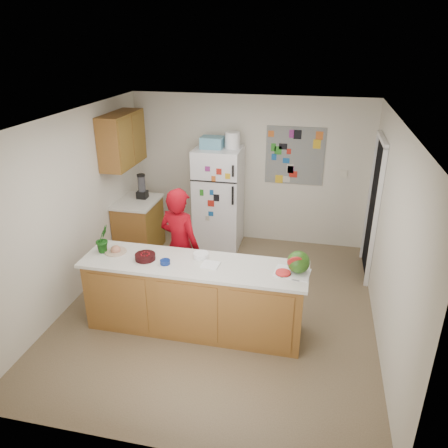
% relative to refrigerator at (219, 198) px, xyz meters
% --- Properties ---
extents(floor, '(4.00, 4.50, 0.02)m').
position_rel_refrigerator_xyz_m(floor, '(0.45, -1.88, -0.86)').
color(floor, brown).
rests_on(floor, ground).
extents(wall_back, '(4.00, 0.02, 2.50)m').
position_rel_refrigerator_xyz_m(wall_back, '(0.45, 0.38, 0.40)').
color(wall_back, beige).
rests_on(wall_back, ground).
extents(wall_left, '(0.02, 4.50, 2.50)m').
position_rel_refrigerator_xyz_m(wall_left, '(-1.56, -1.88, 0.40)').
color(wall_left, beige).
rests_on(wall_left, ground).
extents(wall_right, '(0.02, 4.50, 2.50)m').
position_rel_refrigerator_xyz_m(wall_right, '(2.46, -1.88, 0.40)').
color(wall_right, beige).
rests_on(wall_right, ground).
extents(ceiling, '(4.00, 4.50, 0.02)m').
position_rel_refrigerator_xyz_m(ceiling, '(0.45, -1.88, 1.66)').
color(ceiling, white).
rests_on(ceiling, wall_back).
extents(doorway, '(0.03, 0.85, 2.04)m').
position_rel_refrigerator_xyz_m(doorway, '(2.44, -0.43, 0.17)').
color(doorway, black).
rests_on(doorway, ground).
extents(peninsula_base, '(2.60, 0.62, 0.88)m').
position_rel_refrigerator_xyz_m(peninsula_base, '(0.25, -2.38, -0.41)').
color(peninsula_base, brown).
rests_on(peninsula_base, floor).
extents(peninsula_top, '(2.68, 0.70, 0.04)m').
position_rel_refrigerator_xyz_m(peninsula_top, '(0.25, -2.38, 0.05)').
color(peninsula_top, silver).
rests_on(peninsula_top, peninsula_base).
extents(side_counter_base, '(0.60, 0.80, 0.86)m').
position_rel_refrigerator_xyz_m(side_counter_base, '(-1.24, -0.53, -0.42)').
color(side_counter_base, brown).
rests_on(side_counter_base, floor).
extents(side_counter_top, '(0.64, 0.84, 0.04)m').
position_rel_refrigerator_xyz_m(side_counter_top, '(-1.24, -0.53, 0.03)').
color(side_counter_top, silver).
rests_on(side_counter_top, side_counter_base).
extents(upper_cabinets, '(0.35, 1.00, 0.80)m').
position_rel_refrigerator_xyz_m(upper_cabinets, '(-1.37, -0.58, 1.05)').
color(upper_cabinets, brown).
rests_on(upper_cabinets, wall_left).
extents(refrigerator, '(0.75, 0.70, 1.70)m').
position_rel_refrigerator_xyz_m(refrigerator, '(0.00, 0.00, 0.00)').
color(refrigerator, silver).
rests_on(refrigerator, floor).
extents(fridge_top_bin, '(0.35, 0.28, 0.18)m').
position_rel_refrigerator_xyz_m(fridge_top_bin, '(-0.10, 0.00, 0.94)').
color(fridge_top_bin, '#5999B2').
rests_on(fridge_top_bin, refrigerator).
extents(photo_collage, '(0.95, 0.01, 0.95)m').
position_rel_refrigerator_xyz_m(photo_collage, '(1.20, 0.36, 0.70)').
color(photo_collage, slate).
rests_on(photo_collage, wall_back).
extents(person, '(0.68, 0.55, 1.62)m').
position_rel_refrigerator_xyz_m(person, '(-0.11, -1.79, -0.04)').
color(person, maroon).
rests_on(person, floor).
extents(blender_appliance, '(0.12, 0.12, 0.38)m').
position_rel_refrigerator_xyz_m(blender_appliance, '(-1.19, -0.40, 0.24)').
color(blender_appliance, black).
rests_on(blender_appliance, side_counter_top).
extents(cutting_board, '(0.42, 0.33, 0.01)m').
position_rel_refrigerator_xyz_m(cutting_board, '(1.40, -2.37, 0.08)').
color(cutting_board, white).
rests_on(cutting_board, peninsula_top).
extents(watermelon, '(0.25, 0.25, 0.25)m').
position_rel_refrigerator_xyz_m(watermelon, '(1.46, -2.35, 0.21)').
color(watermelon, '#355C1A').
rests_on(watermelon, cutting_board).
extents(watermelon_slice, '(0.17, 0.17, 0.02)m').
position_rel_refrigerator_xyz_m(watermelon_slice, '(1.30, -2.42, 0.09)').
color(watermelon_slice, red).
rests_on(watermelon_slice, cutting_board).
extents(cherry_bowl, '(0.31, 0.31, 0.07)m').
position_rel_refrigerator_xyz_m(cherry_bowl, '(-0.33, -2.42, 0.11)').
color(cherry_bowl, black).
rests_on(cherry_bowl, peninsula_top).
extents(white_bowl, '(0.24, 0.24, 0.06)m').
position_rel_refrigerator_xyz_m(white_bowl, '(0.30, -2.23, 0.10)').
color(white_bowl, white).
rests_on(white_bowl, peninsula_top).
extents(cobalt_bowl, '(0.16, 0.16, 0.05)m').
position_rel_refrigerator_xyz_m(cobalt_bowl, '(-0.06, -2.47, 0.10)').
color(cobalt_bowl, navy).
rests_on(cobalt_bowl, peninsula_top).
extents(plate, '(0.31, 0.31, 0.02)m').
position_rel_refrigerator_xyz_m(plate, '(-0.76, -2.32, 0.08)').
color(plate, '#B7B08C').
rests_on(plate, peninsula_top).
extents(paper_towel, '(0.21, 0.19, 0.02)m').
position_rel_refrigerator_xyz_m(paper_towel, '(0.46, -2.40, 0.08)').
color(paper_towel, white).
rests_on(paper_towel, peninsula_top).
extents(keys, '(0.09, 0.05, 0.01)m').
position_rel_refrigerator_xyz_m(keys, '(1.45, -2.51, 0.08)').
color(keys, gray).
rests_on(keys, peninsula_top).
extents(potted_plant, '(0.16, 0.20, 0.34)m').
position_rel_refrigerator_xyz_m(potted_plant, '(-0.91, -2.33, 0.24)').
color(potted_plant, '#134218').
rests_on(potted_plant, peninsula_top).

